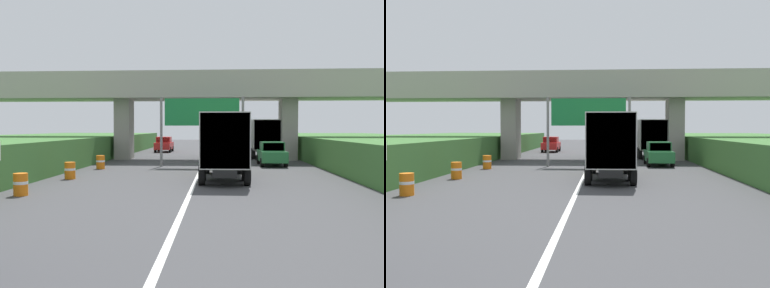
# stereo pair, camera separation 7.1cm
# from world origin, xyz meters

# --- Properties ---
(lane_centre_stripe) EXTENTS (0.20, 102.45, 0.01)m
(lane_centre_stripe) POSITION_xyz_m (0.00, 31.23, 0.00)
(lane_centre_stripe) COLOR white
(lane_centre_stripe) RESTS_ON ground
(overpass_bridge) EXTENTS (40.00, 4.80, 7.38)m
(overpass_bridge) POSITION_xyz_m (0.00, 39.03, 5.51)
(overpass_bridge) COLOR #9E998E
(overpass_bridge) RESTS_ON ground
(overhead_highway_sign) EXTENTS (5.88, 0.18, 4.88)m
(overhead_highway_sign) POSITION_xyz_m (0.00, 32.18, 3.55)
(overhead_highway_sign) COLOR slate
(overhead_highway_sign) RESTS_ON ground
(truck_yellow) EXTENTS (2.44, 7.30, 3.44)m
(truck_yellow) POSITION_xyz_m (1.45, 25.05, 1.93)
(truck_yellow) COLOR black
(truck_yellow) RESTS_ON ground
(truck_white) EXTENTS (2.44, 7.30, 3.44)m
(truck_white) POSITION_xyz_m (1.88, 42.71, 1.93)
(truck_white) COLOR black
(truck_white) RESTS_ON ground
(truck_silver) EXTENTS (2.44, 7.30, 3.44)m
(truck_silver) POSITION_xyz_m (5.25, 41.66, 1.93)
(truck_silver) COLOR black
(truck_silver) RESTS_ON ground
(car_red) EXTENTS (1.86, 4.10, 1.72)m
(car_red) POSITION_xyz_m (-5.01, 50.06, 0.86)
(car_red) COLOR red
(car_red) RESTS_ON ground
(car_green) EXTENTS (1.86, 4.10, 1.72)m
(car_green) POSITION_xyz_m (5.00, 33.43, 0.86)
(car_green) COLOR #236B38
(car_green) RESTS_ON ground
(construction_barrel_2) EXTENTS (0.57, 0.57, 0.90)m
(construction_barrel_2) POSITION_xyz_m (-6.73, 19.22, 0.46)
(construction_barrel_2) COLOR orange
(construction_barrel_2) RESTS_ON ground
(construction_barrel_3) EXTENTS (0.57, 0.57, 0.90)m
(construction_barrel_3) POSITION_xyz_m (-6.70, 24.68, 0.46)
(construction_barrel_3) COLOR orange
(construction_barrel_3) RESTS_ON ground
(construction_barrel_4) EXTENTS (0.57, 0.57, 0.90)m
(construction_barrel_4) POSITION_xyz_m (-6.62, 30.14, 0.46)
(construction_barrel_4) COLOR orange
(construction_barrel_4) RESTS_ON ground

